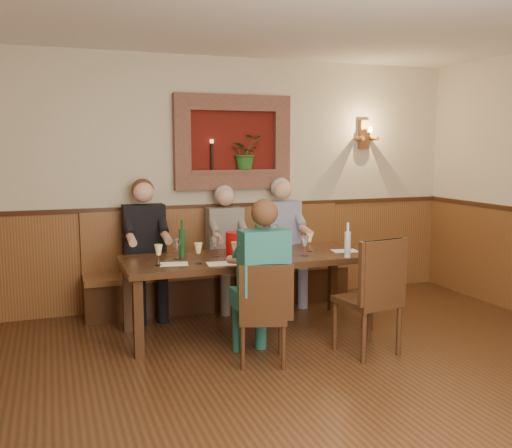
# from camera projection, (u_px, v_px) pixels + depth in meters

# --- Properties ---
(ground_plane) EXTENTS (6.00, 6.00, 0.00)m
(ground_plane) POSITION_uv_depth(u_px,v_px,m) (337.00, 411.00, 3.90)
(ground_plane) COLOR #34200E
(ground_plane) RESTS_ON ground
(room_shell) EXTENTS (6.04, 6.04, 2.82)m
(room_shell) POSITION_uv_depth(u_px,v_px,m) (343.00, 132.00, 3.65)
(room_shell) COLOR #C2B493
(room_shell) RESTS_ON ground
(wainscoting) EXTENTS (6.02, 6.02, 1.15)m
(wainscoting) POSITION_uv_depth(u_px,v_px,m) (339.00, 329.00, 3.82)
(wainscoting) COLOR brown
(wainscoting) RESTS_ON ground
(wall_niche) EXTENTS (1.36, 0.30, 1.06)m
(wall_niche) POSITION_uv_depth(u_px,v_px,m) (236.00, 146.00, 6.48)
(wall_niche) COLOR #55110C
(wall_niche) RESTS_ON ground
(wall_sconce) EXTENTS (0.25, 0.20, 0.35)m
(wall_sconce) POSITION_uv_depth(u_px,v_px,m) (365.00, 135.00, 7.01)
(wall_sconce) COLOR brown
(wall_sconce) RESTS_ON ground
(dining_table) EXTENTS (2.40, 0.90, 0.75)m
(dining_table) POSITION_uv_depth(u_px,v_px,m) (248.00, 263.00, 5.53)
(dining_table) COLOR black
(dining_table) RESTS_ON ground
(bench) EXTENTS (3.00, 0.45, 1.11)m
(bench) POSITION_uv_depth(u_px,v_px,m) (221.00, 278.00, 6.46)
(bench) COLOR #381E0F
(bench) RESTS_ON ground
(chair_near_left) EXTENTS (0.49, 0.49, 0.87)m
(chair_near_left) POSITION_uv_depth(u_px,v_px,m) (262.00, 334.00, 4.74)
(chair_near_left) COLOR black
(chair_near_left) RESTS_ON ground
(chair_near_right) EXTENTS (0.53, 0.53, 1.03)m
(chair_near_right) POSITION_uv_depth(u_px,v_px,m) (368.00, 320.00, 4.98)
(chair_near_right) COLOR black
(chair_near_right) RESTS_ON ground
(person_bench_left) EXTENTS (0.44, 0.54, 1.47)m
(person_bench_left) POSITION_uv_depth(u_px,v_px,m) (146.00, 260.00, 6.03)
(person_bench_left) COLOR black
(person_bench_left) RESTS_ON ground
(person_bench_mid) EXTENTS (0.40, 0.49, 1.38)m
(person_bench_mid) POSITION_uv_depth(u_px,v_px,m) (227.00, 258.00, 6.34)
(person_bench_mid) COLOR #605A58
(person_bench_mid) RESTS_ON ground
(person_bench_right) EXTENTS (0.43, 0.53, 1.45)m
(person_bench_right) POSITION_uv_depth(u_px,v_px,m) (284.00, 252.00, 6.57)
(person_bench_right) COLOR navy
(person_bench_right) RESTS_ON ground
(person_chair_front) EXTENTS (0.40, 0.49, 1.38)m
(person_chair_front) POSITION_uv_depth(u_px,v_px,m) (260.00, 295.00, 4.76)
(person_chair_front) COLOR navy
(person_chair_front) RESTS_ON ground
(spittoon_bucket) EXTENTS (0.22, 0.22, 0.24)m
(spittoon_bucket) POSITION_uv_depth(u_px,v_px,m) (236.00, 244.00, 5.48)
(spittoon_bucket) COLOR red
(spittoon_bucket) RESTS_ON dining_table
(wine_bottle_green_a) EXTENTS (0.09, 0.09, 0.40)m
(wine_bottle_green_a) POSITION_uv_depth(u_px,v_px,m) (259.00, 239.00, 5.48)
(wine_bottle_green_a) COLOR #19471E
(wine_bottle_green_a) RESTS_ON dining_table
(wine_bottle_green_b) EXTENTS (0.06, 0.06, 0.36)m
(wine_bottle_green_b) POSITION_uv_depth(u_px,v_px,m) (182.00, 242.00, 5.45)
(wine_bottle_green_b) COLOR #19471E
(wine_bottle_green_b) RESTS_ON dining_table
(water_bottle) EXTENTS (0.08, 0.08, 0.34)m
(water_bottle) POSITION_uv_depth(u_px,v_px,m) (348.00, 244.00, 5.43)
(water_bottle) COLOR silver
(water_bottle) RESTS_ON dining_table
(tasting_sheet_a) EXTENTS (0.28, 0.22, 0.00)m
(tasting_sheet_a) POSITION_uv_depth(u_px,v_px,m) (174.00, 264.00, 5.13)
(tasting_sheet_a) COLOR white
(tasting_sheet_a) RESTS_ON dining_table
(tasting_sheet_b) EXTENTS (0.31, 0.26, 0.00)m
(tasting_sheet_b) POSITION_uv_depth(u_px,v_px,m) (266.00, 258.00, 5.43)
(tasting_sheet_b) COLOR white
(tasting_sheet_b) RESTS_ON dining_table
(tasting_sheet_c) EXTENTS (0.28, 0.22, 0.00)m
(tasting_sheet_c) POSITION_uv_depth(u_px,v_px,m) (345.00, 251.00, 5.78)
(tasting_sheet_c) COLOR white
(tasting_sheet_c) RESTS_ON dining_table
(tasting_sheet_d) EXTENTS (0.30, 0.23, 0.00)m
(tasting_sheet_d) POSITION_uv_depth(u_px,v_px,m) (222.00, 264.00, 5.14)
(tasting_sheet_d) COLOR white
(tasting_sheet_d) RESTS_ON dining_table
(wine_glass_0) EXTENTS (0.08, 0.08, 0.19)m
(wine_glass_0) POSITION_uv_depth(u_px,v_px,m) (177.00, 249.00, 5.35)
(wine_glass_0) COLOR white
(wine_glass_0) RESTS_ON dining_table
(wine_glass_1) EXTENTS (0.08, 0.08, 0.19)m
(wine_glass_1) POSITION_uv_depth(u_px,v_px,m) (309.00, 242.00, 5.75)
(wine_glass_1) COLOR #F9F595
(wine_glass_1) RESTS_ON dining_table
(wine_glass_2) EXTENTS (0.08, 0.08, 0.19)m
(wine_glass_2) POSITION_uv_depth(u_px,v_px,m) (235.00, 252.00, 5.18)
(wine_glass_2) COLOR #F9F595
(wine_glass_2) RESTS_ON dining_table
(wine_glass_3) EXTENTS (0.08, 0.08, 0.19)m
(wine_glass_3) POSITION_uv_depth(u_px,v_px,m) (216.00, 247.00, 5.48)
(wine_glass_3) COLOR white
(wine_glass_3) RESTS_ON dining_table
(wine_glass_4) EXTENTS (0.08, 0.08, 0.19)m
(wine_glass_4) POSITION_uv_depth(u_px,v_px,m) (253.00, 249.00, 5.32)
(wine_glass_4) COLOR #F9F595
(wine_glass_4) RESTS_ON dining_table
(wine_glass_5) EXTENTS (0.08, 0.08, 0.19)m
(wine_glass_5) POSITION_uv_depth(u_px,v_px,m) (159.00, 255.00, 5.05)
(wine_glass_5) COLOR #F9F595
(wine_glass_5) RESTS_ON dining_table
(wine_glass_6) EXTENTS (0.08, 0.08, 0.19)m
(wine_glass_6) POSITION_uv_depth(u_px,v_px,m) (198.00, 253.00, 5.13)
(wine_glass_6) COLOR #F9F595
(wine_glass_6) RESTS_ON dining_table
(wine_glass_7) EXTENTS (0.08, 0.08, 0.19)m
(wine_glass_7) POSITION_uv_depth(u_px,v_px,m) (260.00, 244.00, 5.62)
(wine_glass_7) COLOR #F9F595
(wine_glass_7) RESTS_ON dining_table
(wine_glass_8) EXTENTS (0.08, 0.08, 0.19)m
(wine_glass_8) POSITION_uv_depth(u_px,v_px,m) (305.00, 246.00, 5.51)
(wine_glass_8) COLOR white
(wine_glass_8) RESTS_ON dining_table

